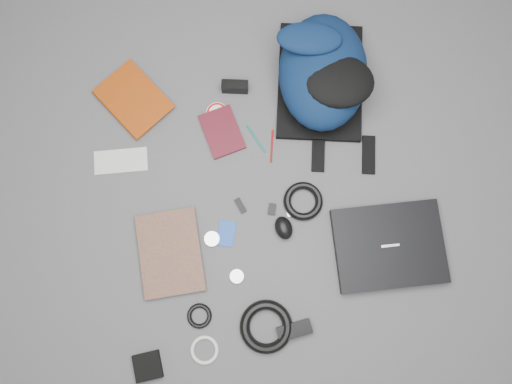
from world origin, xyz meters
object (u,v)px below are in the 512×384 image
object	(u,v)px
backpack	(323,72)
laptop	(389,246)
mouse	(284,228)
power_brick	(294,330)
comic_book	(140,258)
pouch	(148,366)
textbook_red	(114,116)
compact_camera	(235,87)
dvd_case	(222,132)

from	to	relation	value
backpack	laptop	distance (m)	0.66
mouse	power_brick	size ratio (longest dim) A/B	0.72
backpack	mouse	distance (m)	0.57
laptop	comic_book	bearing A→B (deg)	176.67
backpack	pouch	xyz separation A→B (m)	(-0.86, -0.81, -0.09)
backpack	comic_book	bearing A→B (deg)	-131.97
backpack	power_brick	xyz separation A→B (m)	(-0.36, -0.83, -0.09)
textbook_red	compact_camera	size ratio (longest dim) A/B	2.62
backpack	laptop	size ratio (longest dim) A/B	1.30
backpack	mouse	size ratio (longest dim) A/B	5.84
laptop	comic_book	size ratio (longest dim) A/B	1.28
dvd_case	comic_book	bearing A→B (deg)	-142.63
comic_book	power_brick	xyz separation A→B (m)	(0.45, -0.39, 0.00)
power_brick	mouse	bearing A→B (deg)	79.45
comic_book	mouse	xyz separation A→B (m)	(0.51, -0.04, 0.01)
backpack	power_brick	world-z (taller)	backpack
textbook_red	compact_camera	distance (m)	0.46
laptop	mouse	world-z (taller)	mouse
mouse	dvd_case	bearing A→B (deg)	103.62
laptop	dvd_case	distance (m)	0.73
comic_book	compact_camera	size ratio (longest dim) A/B	3.03
dvd_case	textbook_red	bearing A→B (deg)	150.68
dvd_case	pouch	distance (m)	0.86
textbook_red	comic_book	size ratio (longest dim) A/B	0.86
comic_book	dvd_case	size ratio (longest dim) A/B	1.68
textbook_red	pouch	xyz separation A→B (m)	(-0.09, -0.89, -0.00)
compact_camera	power_brick	distance (m)	0.90
textbook_red	dvd_case	size ratio (longest dim) A/B	1.45
dvd_case	power_brick	world-z (taller)	power_brick
backpack	compact_camera	xyz separation A→B (m)	(-0.31, 0.06, -0.07)
textbook_red	dvd_case	bearing A→B (deg)	-51.27
textbook_red	power_brick	xyz separation A→B (m)	(0.42, -0.92, 0.00)
pouch	textbook_red	bearing A→B (deg)	83.95
pouch	backpack	bearing A→B (deg)	43.00
backpack	compact_camera	bearing A→B (deg)	-172.76
backpack	dvd_case	size ratio (longest dim) A/B	2.78
compact_camera	textbook_red	bearing A→B (deg)	-163.92
laptop	mouse	bearing A→B (deg)	164.18
comic_book	pouch	xyz separation A→B (m)	(-0.06, -0.36, 0.00)
laptop	mouse	distance (m)	0.37
laptop	compact_camera	world-z (taller)	compact_camera
backpack	power_brick	bearing A→B (deg)	-94.13
laptop	dvd_case	world-z (taller)	laptop
dvd_case	mouse	distance (m)	0.42
compact_camera	power_brick	world-z (taller)	compact_camera
compact_camera	mouse	bearing A→B (deg)	-69.34
compact_camera	mouse	size ratio (longest dim) A/B	1.16
compact_camera	pouch	bearing A→B (deg)	-103.99
dvd_case	pouch	world-z (taller)	pouch
compact_camera	laptop	bearing A→B (deg)	-45.06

